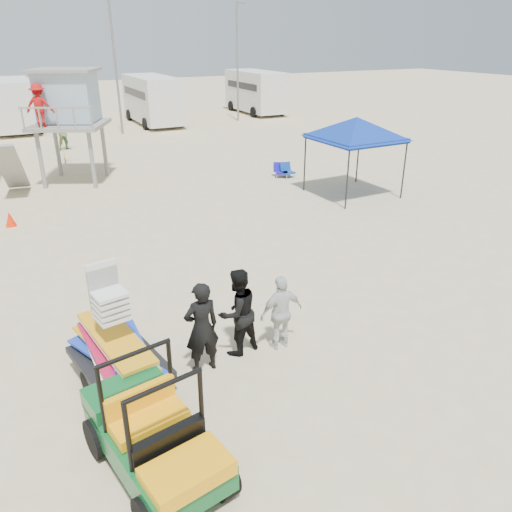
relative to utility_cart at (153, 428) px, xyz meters
name	(u,v)px	position (x,y,z in m)	size (l,w,h in m)	color
ground	(306,384)	(3.02, 0.75, -0.86)	(140.00, 140.00, 0.00)	beige
utility_cart	(153,428)	(0.00, 0.00, 0.00)	(1.62, 2.60, 1.84)	#0D5423
surf_trailer	(116,343)	(0.00, 2.33, 0.02)	(1.63, 2.53, 2.14)	black
man_left	(202,328)	(1.52, 2.03, 0.07)	(0.68, 0.44, 1.85)	black
man_mid	(238,312)	(2.37, 2.28, 0.05)	(0.88, 0.69, 1.81)	black
man_right	(281,312)	(3.22, 2.03, -0.05)	(0.94, 0.39, 1.60)	silver
lifeguard_tower	(64,101)	(1.46, 17.19, 2.52)	(3.76, 3.76, 4.53)	gray
canopy_blue	(357,121)	(11.07, 10.11, 2.03)	(2.99, 2.99, 3.44)	black
umbrella_b	(63,145)	(1.55, 20.71, 0.09)	(2.06, 2.10, 1.89)	orange
cone_near	(10,219)	(-1.35, 12.32, -0.61)	(0.34, 0.34, 0.50)	#FF2708
beach_chair_b	(287,170)	(10.11, 13.63, -0.54)	(0.59, 0.63, 0.64)	#0E399F
beach_chair_c	(280,170)	(9.86, 13.76, -0.54)	(0.70, 0.77, 0.64)	#160FA5
rv_mid_left	(13,103)	(0.02, 32.24, 0.94)	(2.65, 6.50, 3.25)	silver
rv_mid_right	(152,98)	(9.02, 30.74, 0.94)	(2.64, 7.00, 3.25)	silver
rv_far_right	(256,90)	(18.02, 32.24, 0.94)	(2.64, 6.60, 3.25)	silver
light_pole_left	(116,68)	(6.02, 27.75, 3.14)	(0.14, 0.14, 8.00)	slate
light_pole_right	(237,64)	(15.02, 29.25, 3.14)	(0.14, 0.14, 8.00)	slate
distant_beachgoers	(31,142)	(0.23, 22.71, 0.02)	(15.78, 11.10, 1.81)	#5A8852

